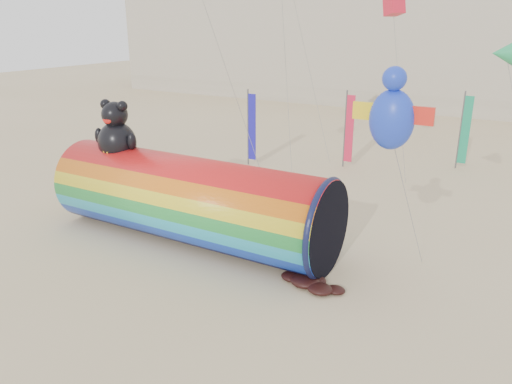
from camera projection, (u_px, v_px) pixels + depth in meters
The scene contains 6 objects.
ground at pixel (229, 252), 21.71m from camera, with size 160.00×160.00×0.00m, color #CCB58C.
hotel_building at pixel (349, 13), 61.58m from camera, with size 60.40×15.40×20.60m.
windsock_assembly at pixel (190, 198), 22.28m from camera, with size 13.38×4.07×6.17m.
kite_handler at pixel (319, 247), 20.06m from camera, with size 0.68×0.44×1.86m, color #5B5B63.
fabric_bundle at pixel (310, 283), 18.82m from camera, with size 2.62×1.35×0.41m.
festival_banners at pixel (353, 129), 33.41m from camera, with size 13.35×6.35×5.20m.
Camera 1 is at (10.88, -16.41, 9.58)m, focal length 35.00 mm.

